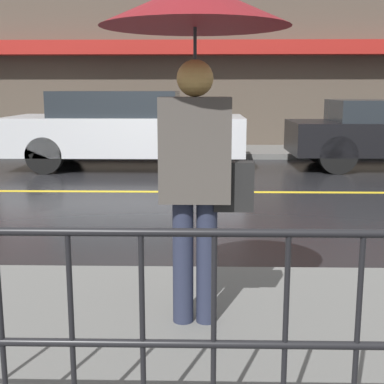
% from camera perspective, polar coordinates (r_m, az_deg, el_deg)
% --- Properties ---
extents(ground_plane, '(80.00, 80.00, 0.00)m').
position_cam_1_polar(ground_plane, '(8.36, -3.58, 0.02)').
color(ground_plane, black).
extents(sidewalk_near, '(28.00, 2.41, 0.12)m').
position_cam_1_polar(sidewalk_near, '(3.48, -10.94, -15.16)').
color(sidewalk_near, '#60605E').
rests_on(sidewalk_near, ground_plane).
extents(sidewalk_far, '(28.00, 2.05, 0.12)m').
position_cam_1_polar(sidewalk_far, '(13.23, -1.78, 4.35)').
color(sidewalk_far, '#60605E').
rests_on(sidewalk_far, ground_plane).
extents(lane_marking, '(25.20, 0.12, 0.01)m').
position_cam_1_polar(lane_marking, '(8.36, -3.58, 0.05)').
color(lane_marking, gold).
rests_on(lane_marking, ground_plane).
extents(building_storefront, '(28.00, 0.85, 5.51)m').
position_cam_1_polar(building_storefront, '(14.34, -1.59, 15.61)').
color(building_storefront, '#4C4238').
rests_on(building_storefront, ground_plane).
extents(railing_foreground, '(12.00, 0.04, 0.90)m').
position_cam_1_polar(railing_foreground, '(2.38, -16.39, -11.57)').
color(railing_foreground, black).
rests_on(railing_foreground, sidewalk_near).
extents(pedestrian, '(1.11, 1.11, 2.05)m').
position_cam_1_polar(pedestrian, '(3.20, 0.42, 14.69)').
color(pedestrian, '#23283D').
rests_on(pedestrian, sidewalk_near).
extents(car_silver, '(4.67, 1.93, 1.54)m').
position_cam_1_polar(car_silver, '(10.94, -7.17, 6.76)').
color(car_silver, '#B2B5BA').
rests_on(car_silver, ground_plane).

